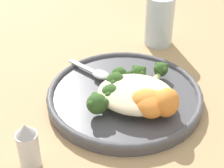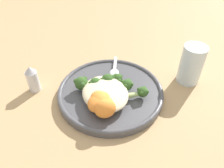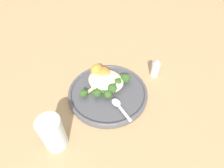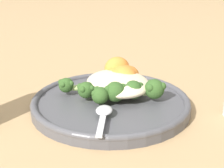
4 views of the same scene
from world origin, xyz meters
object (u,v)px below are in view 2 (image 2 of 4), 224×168
(sweet_potato_chunk_0, at_px, (100,100))
(broccoli_stalk_4, at_px, (99,86))
(sweet_potato_chunk_3, at_px, (100,102))
(spoon, at_px, (114,71))
(broccoli_stalk_3, at_px, (108,82))
(plate, at_px, (111,92))
(sweet_potato_chunk_2, at_px, (105,109))
(water_glass, at_px, (191,64))
(broccoli_stalk_2, at_px, (117,85))
(broccoli_stalk_0, at_px, (134,94))
(broccoli_stalk_1, at_px, (123,88))
(sweet_potato_chunk_1, at_px, (106,106))
(salt_shaker, at_px, (33,79))
(broccoli_stalk_5, at_px, (89,87))
(quinoa_mound, at_px, (105,93))

(sweet_potato_chunk_0, bearing_deg, broccoli_stalk_4, -16.04)
(sweet_potato_chunk_3, relative_size, spoon, 0.66)
(broccoli_stalk_3, xyz_separation_m, broccoli_stalk_4, (-0.00, 0.03, -0.00))
(plate, relative_size, broccoli_stalk_4, 2.97)
(plate, relative_size, spoon, 2.83)
(sweet_potato_chunk_2, bearing_deg, water_glass, -78.17)
(broccoli_stalk_2, height_order, water_glass, water_glass)
(broccoli_stalk_0, height_order, broccoli_stalk_1, broccoli_stalk_1)
(sweet_potato_chunk_3, bearing_deg, water_glass, -84.04)
(sweet_potato_chunk_1, bearing_deg, broccoli_stalk_1, -56.17)
(salt_shaker, bearing_deg, spoon, -98.64)
(broccoli_stalk_0, relative_size, broccoli_stalk_5, 1.12)
(sweet_potato_chunk_0, distance_m, salt_shaker, 0.20)
(plate, relative_size, sweet_potato_chunk_1, 5.17)
(broccoli_stalk_5, xyz_separation_m, water_glass, (-0.04, -0.27, 0.02))
(broccoli_stalk_2, xyz_separation_m, broccoli_stalk_3, (0.02, 0.02, 0.00))
(broccoli_stalk_3, relative_size, sweet_potato_chunk_0, 1.65)
(broccoli_stalk_3, height_order, broccoli_stalk_5, same)
(sweet_potato_chunk_3, bearing_deg, broccoli_stalk_2, -53.59)
(salt_shaker, bearing_deg, sweet_potato_chunk_2, -141.46)
(broccoli_stalk_3, bearing_deg, water_glass, -95.86)
(sweet_potato_chunk_0, bearing_deg, broccoli_stalk_1, -70.79)
(broccoli_stalk_2, bearing_deg, sweet_potato_chunk_0, 155.05)
(broccoli_stalk_4, relative_size, spoon, 0.95)
(spoon, bearing_deg, sweet_potato_chunk_3, 169.28)
(sweet_potato_chunk_2, distance_m, salt_shaker, 0.22)
(broccoli_stalk_3, bearing_deg, plate, -166.25)
(salt_shaker, bearing_deg, water_glass, -106.10)
(broccoli_stalk_1, bearing_deg, spoon, 55.47)
(plate, xyz_separation_m, broccoli_stalk_0, (-0.05, -0.04, 0.02))
(sweet_potato_chunk_2, height_order, sweet_potato_chunk_3, sweet_potato_chunk_2)
(sweet_potato_chunk_3, xyz_separation_m, water_glass, (0.03, -0.27, 0.01))
(broccoli_stalk_5, xyz_separation_m, salt_shaker, (0.08, 0.13, 0.00))
(quinoa_mound, distance_m, sweet_potato_chunk_3, 0.03)
(quinoa_mound, xyz_separation_m, broccoli_stalk_0, (-0.02, -0.07, -0.00))
(quinoa_mound, height_order, broccoli_stalk_1, quinoa_mound)
(broccoli_stalk_1, distance_m, broccoli_stalk_3, 0.04)
(sweet_potato_chunk_0, xyz_separation_m, sweet_potato_chunk_1, (-0.02, -0.01, -0.00))
(plate, distance_m, broccoli_stalk_0, 0.07)
(broccoli_stalk_5, height_order, spoon, broccoli_stalk_5)
(broccoli_stalk_2, xyz_separation_m, sweet_potato_chunk_0, (-0.04, 0.06, 0.01))
(broccoli_stalk_0, bearing_deg, broccoli_stalk_4, 153.64)
(plate, xyz_separation_m, sweet_potato_chunk_1, (-0.06, 0.04, 0.03))
(broccoli_stalk_5, xyz_separation_m, sweet_potato_chunk_2, (-0.09, -0.01, 0.01))
(broccoli_stalk_3, bearing_deg, broccoli_stalk_0, -139.86)
(broccoli_stalk_4, height_order, broccoli_stalk_5, broccoli_stalk_5)
(quinoa_mound, relative_size, broccoli_stalk_2, 1.42)
(broccoli_stalk_4, bearing_deg, broccoli_stalk_0, -155.61)
(water_glass, bearing_deg, sweet_potato_chunk_0, 95.25)
(sweet_potato_chunk_1, bearing_deg, broccoli_stalk_4, -6.59)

